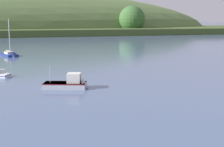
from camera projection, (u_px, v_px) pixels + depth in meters
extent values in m
sphere|color=#38602D|center=(132.00, 19.00, 185.23)|extent=(14.56, 14.56, 14.56)
cube|color=navy|center=(9.00, 56.00, 74.47)|extent=(3.94, 6.27, 1.03)
cone|color=navy|center=(14.00, 57.00, 72.11)|extent=(2.58, 2.05, 2.25)
cube|color=navy|center=(9.00, 55.00, 74.42)|extent=(3.96, 6.27, 0.10)
cube|color=#BCB299|center=(9.00, 53.00, 74.23)|extent=(2.29, 2.98, 0.50)
cylinder|color=silver|center=(9.00, 37.00, 73.16)|extent=(0.16, 0.16, 7.78)
cylinder|color=silver|center=(8.00, 51.00, 74.93)|extent=(1.01, 2.97, 0.13)
cube|color=#ADB2BC|center=(65.00, 86.00, 39.97)|extent=(5.49, 3.84, 0.93)
cone|color=#ADB2BC|center=(86.00, 86.00, 39.89)|extent=(1.43, 2.17, 2.02)
cube|color=maroon|center=(65.00, 83.00, 39.90)|extent=(5.50, 3.88, 0.08)
cube|color=silver|center=(74.00, 78.00, 39.76)|extent=(2.02, 2.06, 1.15)
cube|color=#192833|center=(80.00, 77.00, 39.71)|extent=(0.54, 1.37, 0.65)
cylinder|color=#B2B2B7|center=(50.00, 75.00, 39.79)|extent=(0.06, 0.06, 1.95)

